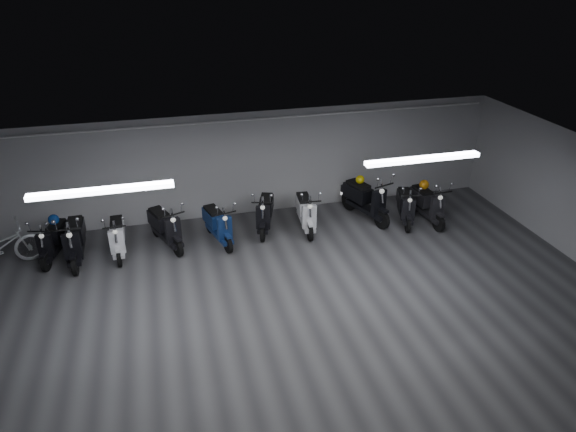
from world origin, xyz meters
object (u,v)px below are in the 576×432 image
object	(u,v)px
scooter_3	(165,221)
scooter_7	(366,193)
scooter_1	(74,234)
scooter_9	(428,198)
helmet_0	(424,185)
scooter_8	(406,200)
helmet_1	(360,180)
helmet_2	(54,220)
scooter_0	(52,235)
scooter_5	(265,207)
scooter_4	(218,219)
scooter_6	(306,207)
scooter_2	(117,231)

from	to	relation	value
scooter_3	scooter_7	bearing A→B (deg)	-20.37
scooter_1	scooter_7	bearing A→B (deg)	1.87
scooter_9	helmet_0	bearing A→B (deg)	90.00
scooter_8	helmet_1	world-z (taller)	scooter_8
helmet_0	helmet_1	xyz separation A→B (m)	(-1.57, 0.56, 0.09)
helmet_2	scooter_0	bearing A→B (deg)	-103.90
scooter_3	scooter_5	size ratio (longest dim) A/B	1.04
scooter_4	scooter_6	distance (m)	2.25
helmet_0	scooter_2	bearing A→B (deg)	179.76
scooter_1	helmet_0	size ratio (longest dim) A/B	7.24
scooter_3	helmet_1	world-z (taller)	scooter_3
scooter_8	helmet_0	distance (m)	0.66
scooter_1	helmet_2	distance (m)	0.68
scooter_3	helmet_2	xyz separation A→B (m)	(-2.46, 0.30, 0.21)
scooter_5	helmet_1	world-z (taller)	scooter_5
helmet_0	helmet_2	world-z (taller)	helmet_0
scooter_5	helmet_1	distance (m)	2.66
scooter_2	helmet_2	distance (m)	1.46
scooter_9	scooter_4	bearing A→B (deg)	173.43
scooter_3	helmet_0	distance (m)	6.68
scooter_5	scooter_6	distance (m)	1.03
scooter_4	scooter_8	distance (m)	4.88
helmet_0	scooter_9	bearing A→B (deg)	-86.13
scooter_8	scooter_1	bearing A→B (deg)	-163.50
scooter_2	helmet_0	size ratio (longest dim) A/B	6.44
scooter_4	helmet_0	distance (m)	5.44
scooter_9	helmet_2	bearing A→B (deg)	171.76
scooter_6	helmet_1	distance (m)	1.72
scooter_6	scooter_7	distance (m)	1.71
scooter_9	helmet_2	world-z (taller)	scooter_9
scooter_7	scooter_9	world-z (taller)	scooter_7
helmet_1	helmet_2	size ratio (longest dim) A/B	0.95
scooter_3	scooter_7	xyz separation A→B (m)	(5.18, 0.15, 0.07)
scooter_7	scooter_8	bearing A→B (deg)	-43.31
helmet_1	scooter_8	bearing A→B (deg)	-34.49
scooter_0	scooter_5	distance (m)	5.00
scooter_3	scooter_8	size ratio (longest dim) A/B	1.08
scooter_1	scooter_3	world-z (taller)	scooter_1
scooter_0	scooter_2	size ratio (longest dim) A/B	0.99
scooter_2	helmet_0	xyz separation A→B (m)	(7.77, -0.03, 0.33)
scooter_3	scooter_7	size ratio (longest dim) A/B	0.90
scooter_0	helmet_0	xyz separation A→B (m)	(9.19, -0.23, 0.34)
scooter_6	scooter_4	bearing A→B (deg)	-172.06
scooter_2	helmet_1	xyz separation A→B (m)	(6.19, 0.52, 0.42)
scooter_5	helmet_2	distance (m)	4.95
scooter_4	helmet_0	bearing A→B (deg)	-14.77
scooter_0	scooter_3	world-z (taller)	scooter_3
scooter_6	helmet_1	size ratio (longest dim) A/B	7.47
scooter_9	scooter_2	bearing A→B (deg)	174.08
scooter_5	scooter_8	xyz separation A→B (m)	(3.64, -0.48, -0.02)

